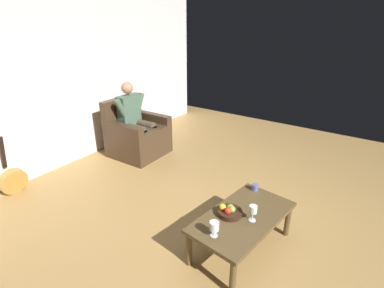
{
  "coord_description": "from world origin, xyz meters",
  "views": [
    {
      "loc": [
        2.53,
        0.93,
        2.23
      ],
      "look_at": [
        -0.47,
        -1.11,
        0.66
      ],
      "focal_mm": 27.96,
      "sensor_mm": 36.0,
      "label": 1
    }
  ],
  "objects_px": {
    "person_seated": "(135,117)",
    "guitar": "(12,179)",
    "armchair": "(137,136)",
    "coffee_table": "(243,220)",
    "candle_jar": "(255,187)",
    "wine_glass_far": "(214,227)",
    "wine_glass_near": "(253,210)",
    "fruit_bowl": "(229,211)"
  },
  "relations": [
    {
      "from": "guitar",
      "to": "wine_glass_far",
      "type": "distance_m",
      "value": 2.95
    },
    {
      "from": "wine_glass_far",
      "to": "fruit_bowl",
      "type": "height_order",
      "value": "wine_glass_far"
    },
    {
      "from": "coffee_table",
      "to": "fruit_bowl",
      "type": "distance_m",
      "value": 0.17
    },
    {
      "from": "coffee_table",
      "to": "guitar",
      "type": "xyz_separation_m",
      "value": [
        0.76,
        -3.01,
        -0.14
      ]
    },
    {
      "from": "coffee_table",
      "to": "wine_glass_far",
      "type": "height_order",
      "value": "wine_glass_far"
    },
    {
      "from": "person_seated",
      "to": "fruit_bowl",
      "type": "height_order",
      "value": "person_seated"
    },
    {
      "from": "armchair",
      "to": "candle_jar",
      "type": "bearing_deg",
      "value": 74.94
    },
    {
      "from": "person_seated",
      "to": "coffee_table",
      "type": "height_order",
      "value": "person_seated"
    },
    {
      "from": "wine_glass_far",
      "to": "wine_glass_near",
      "type": "bearing_deg",
      "value": 154.08
    },
    {
      "from": "fruit_bowl",
      "to": "person_seated",
      "type": "bearing_deg",
      "value": -115.97
    },
    {
      "from": "wine_glass_far",
      "to": "person_seated",
      "type": "bearing_deg",
      "value": -121.97
    },
    {
      "from": "wine_glass_near",
      "to": "candle_jar",
      "type": "relative_size",
      "value": 2.21
    },
    {
      "from": "person_seated",
      "to": "wine_glass_near",
      "type": "xyz_separation_m",
      "value": [
        1.13,
        2.64,
        -0.14
      ]
    },
    {
      "from": "wine_glass_far",
      "to": "armchair",
      "type": "bearing_deg",
      "value": -122.16
    },
    {
      "from": "person_seated",
      "to": "candle_jar",
      "type": "relative_size",
      "value": 16.49
    },
    {
      "from": "armchair",
      "to": "guitar",
      "type": "bearing_deg",
      "value": -15.64
    },
    {
      "from": "person_seated",
      "to": "coffee_table",
      "type": "distance_m",
      "value": 2.78
    },
    {
      "from": "person_seated",
      "to": "fruit_bowl",
      "type": "bearing_deg",
      "value": 63.08
    },
    {
      "from": "wine_glass_near",
      "to": "candle_jar",
      "type": "height_order",
      "value": "wine_glass_near"
    },
    {
      "from": "wine_glass_far",
      "to": "fruit_bowl",
      "type": "bearing_deg",
      "value": -174.74
    },
    {
      "from": "person_seated",
      "to": "candle_jar",
      "type": "distance_m",
      "value": 2.52
    },
    {
      "from": "armchair",
      "to": "wine_glass_far",
      "type": "xyz_separation_m",
      "value": [
        1.53,
        2.43,
        0.18
      ]
    },
    {
      "from": "person_seated",
      "to": "wine_glass_far",
      "type": "xyz_separation_m",
      "value": [
        1.53,
        2.44,
        -0.15
      ]
    },
    {
      "from": "armchair",
      "to": "guitar",
      "type": "relative_size",
      "value": 1.01
    },
    {
      "from": "guitar",
      "to": "fruit_bowl",
      "type": "bearing_deg",
      "value": 103.59
    },
    {
      "from": "wine_glass_far",
      "to": "candle_jar",
      "type": "bearing_deg",
      "value": -179.66
    },
    {
      "from": "person_seated",
      "to": "guitar",
      "type": "relative_size",
      "value": 1.31
    },
    {
      "from": "person_seated",
      "to": "candle_jar",
      "type": "xyz_separation_m",
      "value": [
        0.61,
        2.44,
        -0.22
      ]
    },
    {
      "from": "armchair",
      "to": "fruit_bowl",
      "type": "bearing_deg",
      "value": 62.91
    },
    {
      "from": "coffee_table",
      "to": "fruit_bowl",
      "type": "relative_size",
      "value": 4.89
    },
    {
      "from": "coffee_table",
      "to": "candle_jar",
      "type": "relative_size",
      "value": 16.0
    },
    {
      "from": "wine_glass_near",
      "to": "fruit_bowl",
      "type": "distance_m",
      "value": 0.24
    },
    {
      "from": "wine_glass_near",
      "to": "fruit_bowl",
      "type": "height_order",
      "value": "wine_glass_near"
    },
    {
      "from": "wine_glass_near",
      "to": "fruit_bowl",
      "type": "bearing_deg",
      "value": -78.58
    },
    {
      "from": "person_seated",
      "to": "guitar",
      "type": "height_order",
      "value": "person_seated"
    },
    {
      "from": "armchair",
      "to": "wine_glass_far",
      "type": "relative_size",
      "value": 6.4
    },
    {
      "from": "armchair",
      "to": "person_seated",
      "type": "distance_m",
      "value": 0.34
    },
    {
      "from": "armchair",
      "to": "coffee_table",
      "type": "bearing_deg",
      "value": 65.24
    },
    {
      "from": "person_seated",
      "to": "armchair",
      "type": "bearing_deg",
      "value": 90.0
    },
    {
      "from": "wine_glass_far",
      "to": "guitar",
      "type": "bearing_deg",
      "value": -83.23
    },
    {
      "from": "fruit_bowl",
      "to": "wine_glass_far",
      "type": "bearing_deg",
      "value": 5.26
    },
    {
      "from": "coffee_table",
      "to": "candle_jar",
      "type": "distance_m",
      "value": 0.52
    }
  ]
}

